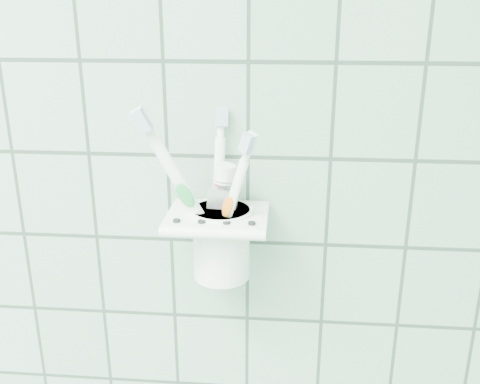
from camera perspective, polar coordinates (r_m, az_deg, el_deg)
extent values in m
cube|color=white|center=(0.65, -1.97, -2.37)|extent=(0.05, 0.02, 0.03)
cube|color=white|center=(0.61, -2.40, -2.79)|extent=(0.11, 0.09, 0.01)
cylinder|color=white|center=(0.57, -2.95, -4.42)|extent=(0.11, 0.01, 0.01)
cylinder|color=black|center=(0.59, -6.78, -3.09)|extent=(0.01, 0.01, 0.00)
cylinder|color=black|center=(0.58, -4.13, -3.20)|extent=(0.01, 0.01, 0.00)
cylinder|color=black|center=(0.58, -1.45, -3.29)|extent=(0.01, 0.01, 0.00)
cylinder|color=black|center=(0.58, 1.27, -3.38)|extent=(0.01, 0.01, 0.00)
cylinder|color=white|center=(0.63, -1.99, -5.45)|extent=(0.07, 0.07, 0.09)
cylinder|color=white|center=(0.61, -2.03, -2.07)|extent=(0.07, 0.07, 0.01)
cylinder|color=black|center=(0.61, -2.04, -1.99)|extent=(0.06, 0.06, 0.00)
cylinder|color=white|center=(0.60, -0.94, -0.77)|extent=(0.09, 0.03, 0.17)
cylinder|color=white|center=(0.57, -1.00, 8.70)|extent=(0.02, 0.01, 0.03)
cube|color=silver|center=(0.56, -1.08, 10.09)|extent=(0.02, 0.01, 0.03)
cube|color=white|center=(0.57, -1.00, 10.22)|extent=(0.02, 0.01, 0.03)
ellipsoid|color=green|center=(0.59, -1.02, 1.00)|extent=(0.03, 0.01, 0.04)
cylinder|color=white|center=(0.60, -2.85, -1.85)|extent=(0.02, 0.06, 0.16)
cylinder|color=white|center=(0.57, -2.99, 6.35)|extent=(0.01, 0.02, 0.02)
cube|color=silver|center=(0.57, -3.10, 7.53)|extent=(0.01, 0.02, 0.02)
cube|color=white|center=(0.57, -3.00, 7.67)|extent=(0.01, 0.01, 0.02)
ellipsoid|color=#D83F72|center=(0.59, -2.95, -0.33)|extent=(0.02, 0.02, 0.03)
cylinder|color=white|center=(0.61, -3.36, -2.04)|extent=(0.06, 0.04, 0.15)
cylinder|color=white|center=(0.58, -3.53, 5.72)|extent=(0.02, 0.01, 0.02)
cube|color=silver|center=(0.57, -3.63, 6.83)|extent=(0.02, 0.02, 0.02)
cube|color=white|center=(0.58, -3.54, 6.96)|extent=(0.02, 0.01, 0.02)
ellipsoid|color=orange|center=(0.59, -3.47, -0.60)|extent=(0.02, 0.02, 0.03)
cube|color=silver|center=(0.63, -2.60, -3.64)|extent=(0.04, 0.02, 0.10)
cube|color=silver|center=(0.65, -2.53, -7.49)|extent=(0.04, 0.01, 0.01)
cone|color=silver|center=(0.61, -2.67, 1.03)|extent=(0.03, 0.03, 0.02)
cylinder|color=white|center=(0.60, -2.69, 2.19)|extent=(0.03, 0.03, 0.02)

